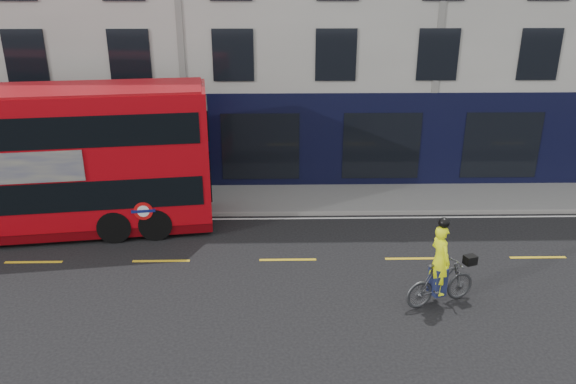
{
  "coord_description": "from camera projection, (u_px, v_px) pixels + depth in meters",
  "views": [
    {
      "loc": [
        3.7,
        -14.26,
        8.48
      ],
      "look_at": [
        4.02,
        2.31,
        1.99
      ],
      "focal_mm": 35.0,
      "sensor_mm": 36.0,
      "label": 1
    }
  ],
  "objects": [
    {
      "name": "bus",
      "position": [
        24.0,
        162.0,
        18.82
      ],
      "size": [
        12.66,
        4.39,
        5.01
      ],
      "rotation": [
        0.0,
        0.0,
        0.13
      ],
      "color": "#AB060F",
      "rests_on": "ground"
    },
    {
      "name": "kerb",
      "position": [
        179.0,
        215.0,
        20.93
      ],
      "size": [
        60.0,
        0.12,
        0.13
      ],
      "primitive_type": "cube",
      "color": "gray",
      "rests_on": "ground"
    },
    {
      "name": "pavement",
      "position": [
        185.0,
        200.0,
        22.33
      ],
      "size": [
        60.0,
        3.0,
        0.12
      ],
      "primitive_type": "cube",
      "color": "slate",
      "rests_on": "ground"
    },
    {
      "name": "cyclist",
      "position": [
        441.0,
        276.0,
        15.11
      ],
      "size": [
        2.2,
        1.28,
        2.6
      ],
      "rotation": [
        0.0,
        0.0,
        0.35
      ],
      "color": "#434548",
      "rests_on": "ground"
    },
    {
      "name": "road_edge_line",
      "position": [
        178.0,
        219.0,
        20.67
      ],
      "size": [
        58.0,
        0.1,
        0.01
      ],
      "primitive_type": "cube",
      "color": "silver",
      "rests_on": "ground"
    },
    {
      "name": "lane_dashes",
      "position": [
        161.0,
        261.0,
        17.69
      ],
      "size": [
        58.0,
        0.12,
        0.01
      ],
      "primitive_type": null,
      "color": "gold",
      "rests_on": "ground"
    },
    {
      "name": "ground",
      "position": [
        151.0,
        286.0,
        16.3
      ],
      "size": [
        120.0,
        120.0,
        0.0
      ],
      "primitive_type": "plane",
      "color": "black",
      "rests_on": "ground"
    }
  ]
}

